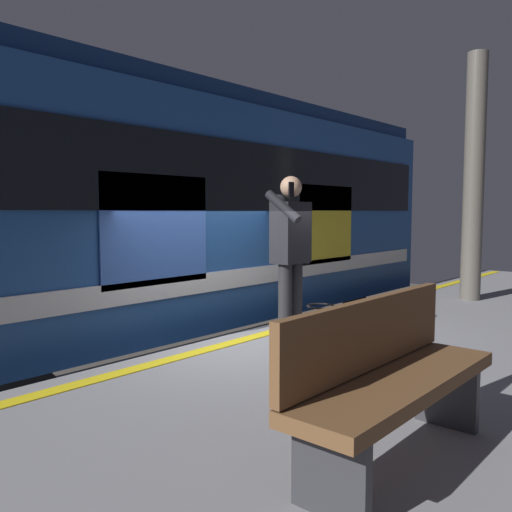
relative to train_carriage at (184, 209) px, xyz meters
The scene contains 10 objects.
ground_plane 3.46m from the train_carriage, 64.28° to the left, with size 25.61×25.61×0.00m, color #4C4742.
platform 4.56m from the train_carriage, 75.62° to the left, with size 17.07×3.72×1.11m, color gray.
safety_line 2.99m from the train_carriage, 67.13° to the left, with size 16.73×0.16×0.01m, color yellow.
track_rail_near 2.76m from the train_carriage, 34.90° to the left, with size 22.20×0.08×0.16m, color slate.
track_rail_far 2.76m from the train_carriage, 35.37° to the right, with size 22.20×0.08×0.16m, color slate.
train_carriage is the anchor object (origin of this frame).
passenger 3.16m from the train_carriage, 68.92° to the left, with size 0.57×0.55×1.74m.
handbag 3.28m from the train_carriage, 78.35° to the left, with size 0.35×0.31×0.36m.
station_column 4.51m from the train_carriage, 132.25° to the left, with size 0.31×0.31×3.80m, color #59544C.
bench 5.70m from the train_carriage, 60.41° to the left, with size 1.70×0.44×0.90m.
Camera 1 is at (4.39, 4.10, 2.50)m, focal length 37.06 mm.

